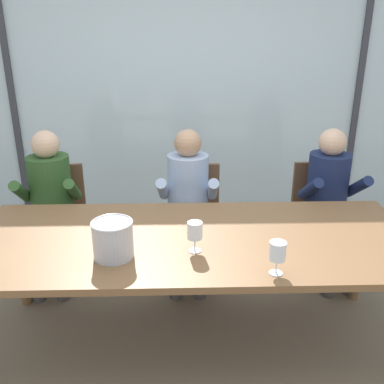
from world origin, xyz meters
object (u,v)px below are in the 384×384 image
Objects in this scene: chair_near_curtain at (59,212)px; chair_center at (320,208)px; dining_table at (194,246)px; chair_left_of_center at (194,211)px; person_pale_blue_shirt at (188,197)px; ice_bucket_secondary at (113,239)px; person_olive_shirt at (50,199)px; wine_glass_by_left_taster at (196,232)px; person_navy_polo at (331,196)px; wine_glass_near_bucket at (277,252)px.

chair_near_curtain and chair_center have the same top height.
chair_left_of_center is (0.03, 0.94, -0.17)m from dining_table.
dining_table is 1.46m from chair_center.
person_pale_blue_shirt is (1.05, -0.15, 0.17)m from chair_near_curtain.
dining_table is 11.87× the size of ice_bucket_secondary.
chair_near_curtain is 1.37m from ice_bucket_secondary.
dining_table is 2.21× the size of person_olive_shirt.
chair_left_of_center is 0.73× the size of person_olive_shirt.
person_olive_shirt is at bearing -177.90° from person_pale_blue_shirt.
person_olive_shirt is 1.47m from wine_glass_by_left_taster.
dining_table is 0.25m from wine_glass_by_left_taster.
chair_center is 2.18m from person_olive_shirt.
person_pale_blue_shirt is 1.00× the size of person_navy_polo.
person_olive_shirt is 1.92m from wine_glass_near_bucket.
chair_near_curtain is at bearing 138.47° from dining_table.
person_olive_shirt is at bearing 140.52° from wine_glass_near_bucket.
person_olive_shirt is at bearing -172.37° from chair_left_of_center.
person_navy_polo is (2.17, -0.14, 0.17)m from chair_near_curtain.
chair_near_curtain is 1.08m from person_pale_blue_shirt.
person_pale_blue_shirt is (-0.02, 0.80, -0.00)m from dining_table.
ice_bucket_secondary reaches higher than chair_near_curtain.
person_pale_blue_shirt is at bearing -110.81° from chair_left_of_center.
person_olive_shirt reaches higher than chair_left_of_center.
person_navy_polo is at bearing 33.67° from ice_bucket_secondary.
ice_bucket_secondary is (-0.47, -1.16, 0.34)m from chair_left_of_center.
person_olive_shirt reaches higher than wine_glass_by_left_taster.
chair_left_of_center is 1.29m from ice_bucket_secondary.
wine_glass_near_bucket is (1.48, -1.22, 0.18)m from person_olive_shirt.
ice_bucket_secondary reaches higher than wine_glass_near_bucket.
wine_glass_near_bucket is at bearing -46.22° from dining_table.
chair_left_of_center is 5.05× the size of wine_glass_by_left_taster.
person_olive_shirt is 6.89× the size of wine_glass_near_bucket.
dining_table is at bearing -142.28° from chair_center.
person_navy_polo is at bearing 60.04° from wine_glass_near_bucket.
person_pale_blue_shirt is at bearing 91.34° from wine_glass_by_left_taster.
wine_glass_near_bucket is (0.36, -1.35, 0.35)m from chair_left_of_center.
chair_near_curtain reaches higher than dining_table.
chair_left_of_center is 5.05× the size of wine_glass_near_bucket.
person_pale_blue_shirt is at bearing 174.95° from person_navy_polo.
chair_near_curtain is 1.10m from chair_left_of_center.
person_pale_blue_shirt is at bearing 91.35° from dining_table.
person_olive_shirt is at bearing 138.00° from wine_glass_by_left_taster.
chair_left_of_center reaches higher than dining_table.
chair_near_curtain is at bearing 174.26° from person_pale_blue_shirt.
person_navy_polo is 1.48m from wine_glass_by_left_taster.
person_pale_blue_shirt is at bearing -14.73° from chair_near_curtain.
dining_table is at bearing 26.69° from ice_bucket_secondary.
wine_glass_by_left_taster is at bearing -90.75° from chair_left_of_center.
ice_bucket_secondary is at bearing -62.34° from person_olive_shirt.
person_navy_polo is at bearing -6.33° from chair_left_of_center.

